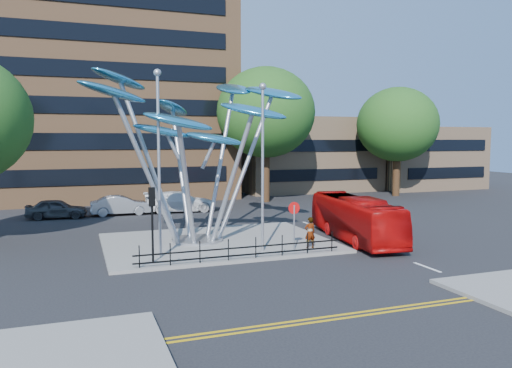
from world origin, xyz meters
name	(u,v)px	position (x,y,z in m)	size (l,w,h in m)	color
ground	(276,269)	(0.00, 0.00, 0.00)	(120.00, 120.00, 0.00)	black
traffic_island	(217,243)	(-1.00, 6.00, 0.07)	(12.00, 9.00, 0.15)	slate
double_yellow_near	(345,314)	(0.00, -6.00, 0.01)	(40.00, 0.12, 0.01)	gold
double_yellow_far	(350,317)	(0.00, -6.30, 0.01)	(40.00, 0.12, 0.01)	gold
brick_tower	(95,43)	(-6.00, 32.00, 15.00)	(25.00, 15.00, 30.00)	#8E613D
low_building_near	(307,154)	(16.00, 30.00, 4.00)	(15.00, 8.00, 8.00)	tan
low_building_far	(423,158)	(30.00, 28.00, 3.50)	(12.00, 8.00, 7.00)	tan
tree_right	(266,113)	(8.00, 22.00, 8.04)	(8.80, 8.80, 12.11)	black
tree_far	(397,125)	(22.00, 22.00, 7.11)	(8.00, 8.00, 10.81)	black
leaf_sculpture	(194,118)	(-2.07, 6.68, 6.87)	(12.72, 9.54, 9.51)	#9EA0A5
street_lamp_left	(159,147)	(-4.50, 3.50, 5.36)	(0.36, 0.36, 8.80)	#9EA0A5
street_lamp_right	(263,152)	(0.50, 3.00, 5.09)	(0.36, 0.36, 8.30)	#9EA0A5
traffic_light_island	(152,209)	(-5.00, 2.50, 2.61)	(0.28, 0.18, 3.42)	black
no_entry_sign_island	(294,218)	(2.00, 2.52, 1.82)	(0.60, 0.10, 2.45)	#9EA0A5
pedestrian_railing_front	(242,251)	(-1.00, 1.70, 0.55)	(10.00, 0.06, 1.00)	black
red_bus	(355,218)	(6.60, 4.33, 1.25)	(2.09, 8.95, 2.49)	#AA0807
pedestrian	(310,233)	(3.00, 2.75, 0.95)	(0.59, 0.38, 1.61)	gray
parked_car_left	(57,209)	(-9.55, 18.34, 0.71)	(1.68, 4.17, 1.42)	#3D4044
parked_car_mid	(121,205)	(-5.05, 18.48, 0.73)	(1.55, 4.43, 1.46)	#9FA3A7
parked_car_right	(180,202)	(-0.55, 18.58, 0.80)	(2.24, 5.51, 1.60)	silver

